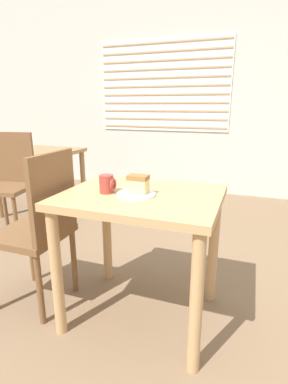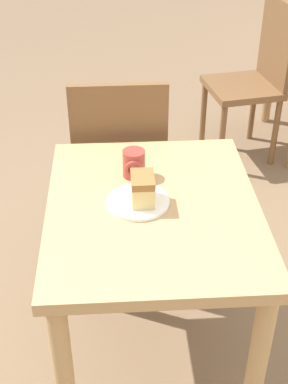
{
  "view_description": "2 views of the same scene",
  "coord_description": "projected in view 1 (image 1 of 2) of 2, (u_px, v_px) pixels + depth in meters",
  "views": [
    {
      "loc": [
        0.48,
        -1.21,
        1.21
      ],
      "look_at": [
        -0.04,
        0.19,
        0.77
      ],
      "focal_mm": 28.0,
      "sensor_mm": 36.0,
      "label": 1
    },
    {
      "loc": [
        1.32,
        0.1,
        1.74
      ],
      "look_at": [
        -0.03,
        0.19,
        0.82
      ],
      "focal_mm": 50.0,
      "sensor_mm": 36.0,
      "label": 2
    }
  ],
  "objects": [
    {
      "name": "ground_plane",
      "position": [
        138.0,
        342.0,
        1.58
      ],
      "size": [
        14.0,
        14.0,
        0.0
      ],
      "primitive_type": "plane",
      "color": "#7A6047"
    },
    {
      "name": "plate",
      "position": [
        136.0,
        194.0,
        1.55
      ],
      "size": [
        0.2,
        0.2,
        0.01
      ],
      "color": "white",
      "rests_on": "dining_table_near"
    },
    {
      "name": "dining_table_far",
      "position": [
        41.0,
        161.0,
        3.4
      ],
      "size": [
        0.74,
        0.81,
        0.71
      ],
      "color": "#9E754C",
      "rests_on": "ground_plane"
    },
    {
      "name": "chair_near_window",
      "position": [
        40.0,
        226.0,
        1.77
      ],
      "size": [
        0.4,
        0.4,
        0.96
      ],
      "rotation": [
        0.0,
        0.0,
        -1.57
      ],
      "color": "brown",
      "rests_on": "ground_plane"
    },
    {
      "name": "chair_far_corner",
      "position": [
        11.0,
        180.0,
        2.85
      ],
      "size": [
        0.47,
        0.47,
        0.96
      ],
      "rotation": [
        0.0,
        0.0,
        0.17
      ],
      "color": "brown",
      "rests_on": "ground_plane"
    },
    {
      "name": "cake_slice",
      "position": [
        138.0,
        184.0,
        1.55
      ],
      "size": [
        0.1,
        0.07,
        0.09
      ],
      "color": "#E0C67F",
      "rests_on": "plate"
    },
    {
      "name": "wall_back",
      "position": [
        220.0,
        89.0,
        3.93
      ],
      "size": [
        10.0,
        0.09,
        2.8
      ],
      "color": "beige",
      "rests_on": "ground_plane"
    },
    {
      "name": "dining_table_near",
      "position": [
        141.0,
        218.0,
        1.63
      ],
      "size": [
        0.83,
        0.68,
        0.76
      ],
      "color": "tan",
      "rests_on": "ground_plane"
    },
    {
      "name": "coffee_mug",
      "position": [
        107.0,
        184.0,
        1.59
      ],
      "size": [
        0.08,
        0.08,
        0.1
      ],
      "color": "#9E382D",
      "rests_on": "dining_table_near"
    }
  ]
}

